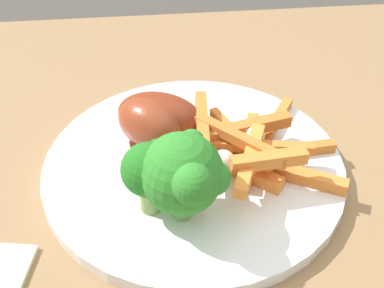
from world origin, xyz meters
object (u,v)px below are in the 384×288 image
object	(u,v)px
dinner_plate	(192,166)
chicken_drumstick_far	(155,126)
broccoli_floret_front	(152,168)
dining_table	(195,277)
carrot_fries_pile	(252,148)
chicken_drumstick_near	(166,119)
broccoli_floret_middle	(185,174)

from	to	relation	value
dinner_plate	chicken_drumstick_far	size ratio (longest dim) A/B	2.47
dinner_plate	broccoli_floret_front	world-z (taller)	broccoli_floret_front
dining_table	carrot_fries_pile	distance (m)	0.17
dinner_plate	chicken_drumstick_near	world-z (taller)	chicken_drumstick_near
dinner_plate	broccoli_floret_middle	distance (m)	0.08
carrot_fries_pile	dinner_plate	bearing A→B (deg)	172.81
chicken_drumstick_near	chicken_drumstick_far	world-z (taller)	same
chicken_drumstick_near	broccoli_floret_middle	bearing A→B (deg)	-85.11
dining_table	chicken_drumstick_far	size ratio (longest dim) A/B	8.73
broccoli_floret_middle	chicken_drumstick_far	distance (m)	0.09
carrot_fries_pile	chicken_drumstick_near	distance (m)	0.08
broccoli_floret_middle	carrot_fries_pile	distance (m)	0.09
dining_table	dinner_plate	xyz separation A→B (m)	(-0.00, 0.02, 0.14)
carrot_fries_pile	chicken_drumstick_near	xyz separation A→B (m)	(-0.07, 0.04, 0.01)
broccoli_floret_front	carrot_fries_pile	world-z (taller)	broccoli_floret_front
broccoli_floret_front	chicken_drumstick_near	world-z (taller)	broccoli_floret_front
dinner_plate	broccoli_floret_front	distance (m)	0.08
dining_table	chicken_drumstick_far	distance (m)	0.18
broccoli_floret_front	carrot_fries_pile	size ratio (longest dim) A/B	0.41
dining_table	chicken_drumstick_far	bearing A→B (deg)	124.69
carrot_fries_pile	chicken_drumstick_far	bearing A→B (deg)	158.19
broccoli_floret_front	chicken_drumstick_far	world-z (taller)	broccoli_floret_front
chicken_drumstick_near	dinner_plate	bearing A→B (deg)	-60.74
chicken_drumstick_near	chicken_drumstick_far	distance (m)	0.01
dining_table	broccoli_floret_middle	size ratio (longest dim) A/B	12.50
dining_table	broccoli_floret_front	world-z (taller)	broccoli_floret_front
dinner_plate	chicken_drumstick_far	bearing A→B (deg)	138.96
broccoli_floret_middle	broccoli_floret_front	bearing A→B (deg)	152.13
carrot_fries_pile	chicken_drumstick_far	xyz separation A→B (m)	(-0.08, 0.03, 0.01)
dinner_plate	chicken_drumstick_far	xyz separation A→B (m)	(-0.03, 0.03, 0.03)
dining_table	carrot_fries_pile	bearing A→B (deg)	14.14
broccoli_floret_middle	chicken_drumstick_far	bearing A→B (deg)	101.67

